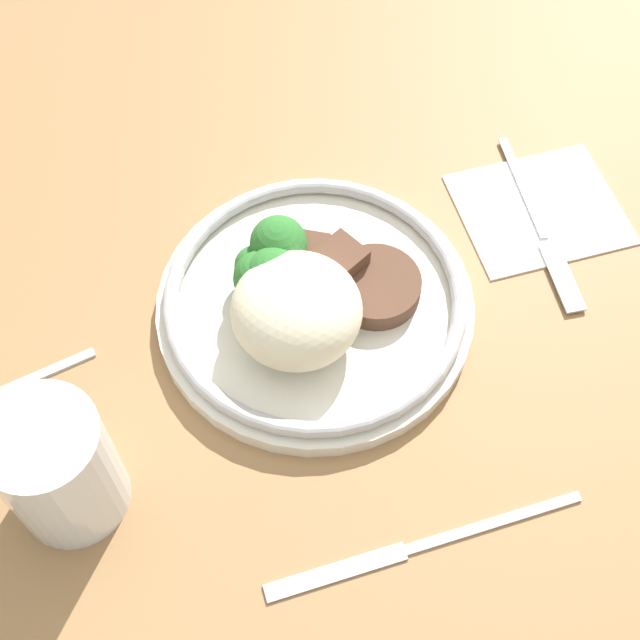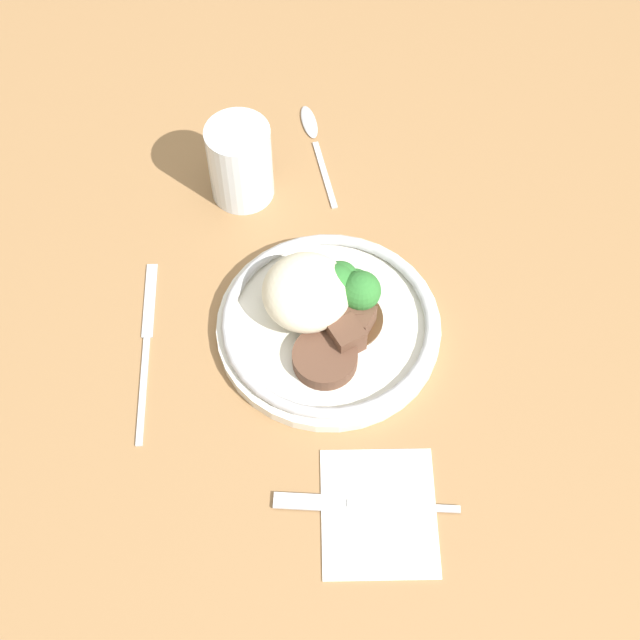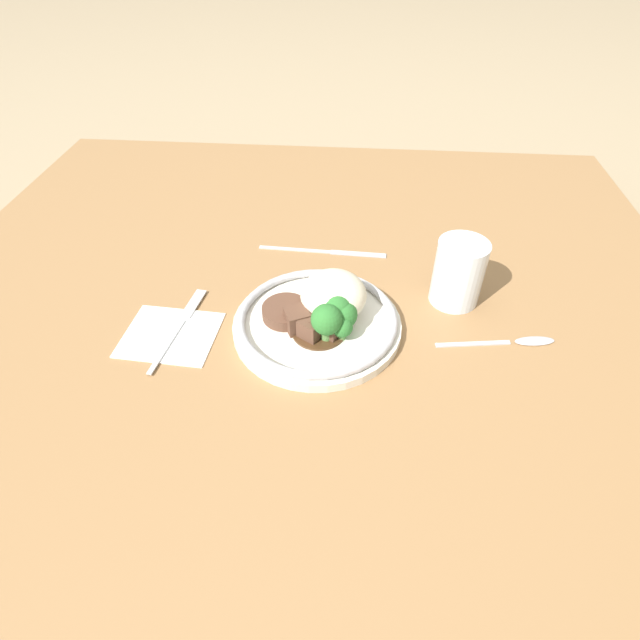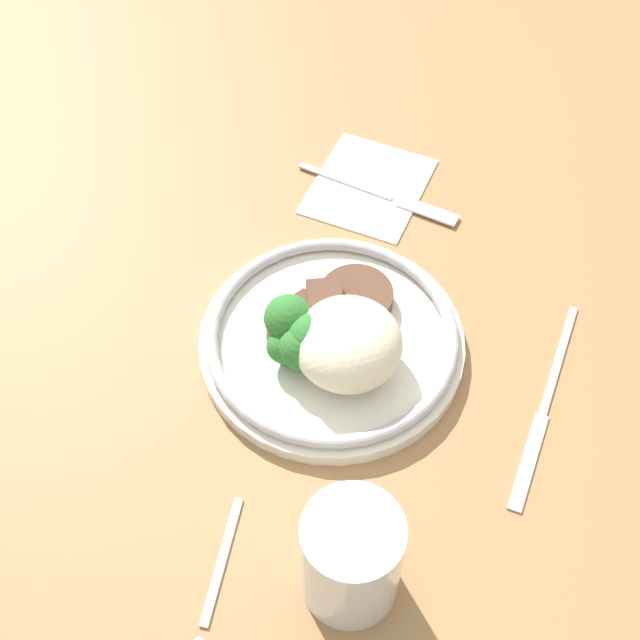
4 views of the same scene
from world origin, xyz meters
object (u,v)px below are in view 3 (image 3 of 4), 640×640
knife (327,252)px  spoon (519,342)px  juice_glass (458,276)px  fork (183,321)px  plate (322,315)px

knife → spoon: size_ratio=1.31×
juice_glass → fork: size_ratio=0.57×
juice_glass → spoon: (0.08, -0.09, -0.04)m
fork → spoon: bearing=-82.5°
juice_glass → knife: bearing=151.2°
juice_glass → plate: bearing=-157.1°
plate → knife: size_ratio=1.08×
fork → spoon: (0.48, -0.00, -0.00)m
spoon → knife: bearing=136.7°
juice_glass → knife: size_ratio=0.46×
knife → plate: bearing=-85.7°
juice_glass → spoon: 0.13m
plate → spoon: bearing=-1.4°
plate → spoon: 0.28m
plate → knife: plate is taller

